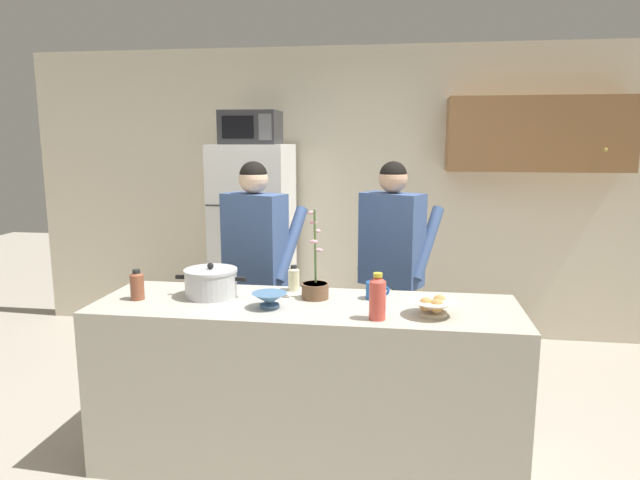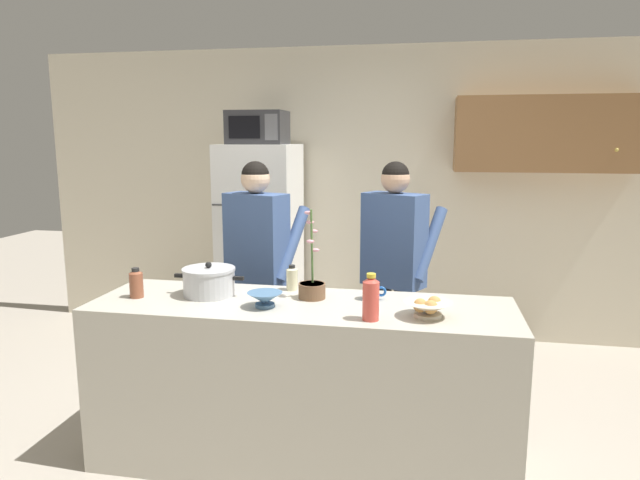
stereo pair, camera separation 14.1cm
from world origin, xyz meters
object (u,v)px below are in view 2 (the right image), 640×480
person_by_sink (394,253)px  potted_orchid (312,286)px  bottle_mid_counter (292,278)px  bottle_far_corner (371,298)px  coffee_mug (371,291)px  person_near_pot (258,253)px  bread_bowl (428,307)px  microwave (258,128)px  empty_bowl (265,299)px  bottle_near_edge (136,283)px  refrigerator (261,245)px  cooking_pot (209,281)px

person_by_sink → potted_orchid: size_ratio=3.30×
bottle_mid_counter → bottle_far_corner: bearing=-43.0°
person_by_sink → coffee_mug: (-0.08, -0.79, -0.06)m
person_near_pot → potted_orchid: bearing=-51.5°
coffee_mug → bread_bowl: 0.41m
bottle_mid_counter → bottle_far_corner: (0.51, -0.47, 0.04)m
microwave → empty_bowl: bearing=-72.6°
coffee_mug → bottle_mid_counter: (-0.48, 0.11, 0.03)m
bottle_far_corner → bottle_near_edge: bearing=173.2°
refrigerator → coffee_mug: size_ratio=13.34×
refrigerator → bottle_far_corner: size_ratio=7.48×
bottle_far_corner → bottle_mid_counter: bearing=137.0°
person_by_sink → bread_bowl: (0.23, -1.06, -0.06)m
microwave → bottle_far_corner: bearing=-60.1°
potted_orchid → bottle_near_edge: bearing=-170.3°
coffee_mug → refrigerator: bearing=123.9°
cooking_pot → person_near_pot: bearing=83.2°
cooking_pot → bread_bowl: cooking_pot is taller
bread_bowl → empty_bowl: (-0.84, 0.01, -0.00)m
bottle_mid_counter → bottle_far_corner: 0.69m
cooking_pot → potted_orchid: potted_orchid is taller
bottle_near_edge → potted_orchid: (0.97, 0.16, -0.01)m
bread_bowl → potted_orchid: (-0.63, 0.23, 0.02)m
cooking_pot → potted_orchid: (0.58, 0.04, -0.01)m
cooking_pot → bottle_near_edge: (-0.38, -0.12, 0.00)m
bread_bowl → bottle_far_corner: (-0.27, -0.10, 0.06)m
cooking_pot → bottle_near_edge: bearing=-162.4°
bottle_mid_counter → potted_orchid: potted_orchid is taller
person_by_sink → empty_bowl: person_by_sink is taller
empty_bowl → bottle_mid_counter: size_ratio=1.25×
bread_bowl → bottle_near_edge: 1.60m
empty_bowl → bottle_far_corner: size_ratio=0.80×
cooking_pot → bottle_mid_counter: cooking_pot is taller
bottle_far_corner → bread_bowl: bearing=19.2°
bread_bowl → empty_bowl: bread_bowl is taller
person_by_sink → coffee_mug: 0.80m
cooking_pot → empty_bowl: cooking_pot is taller
bread_bowl → refrigerator: bearing=126.4°
potted_orchid → coffee_mug: bearing=6.7°
potted_orchid → microwave: bearing=115.4°
cooking_pot → microwave: bearing=97.5°
person_by_sink → bottle_near_edge: person_by_sink is taller
person_near_pot → refrigerator: bearing=105.7°
coffee_mug → empty_bowl: (-0.54, -0.25, -0.00)m
microwave → bread_bowl: bearing=-53.3°
person_near_pot → person_by_sink: bearing=12.2°
person_near_pot → bottle_mid_counter: size_ratio=11.05×
bread_bowl → microwave: bearing=126.7°
refrigerator → bottle_near_edge: bearing=-94.5°
bread_bowl → bottle_far_corner: size_ratio=1.07×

